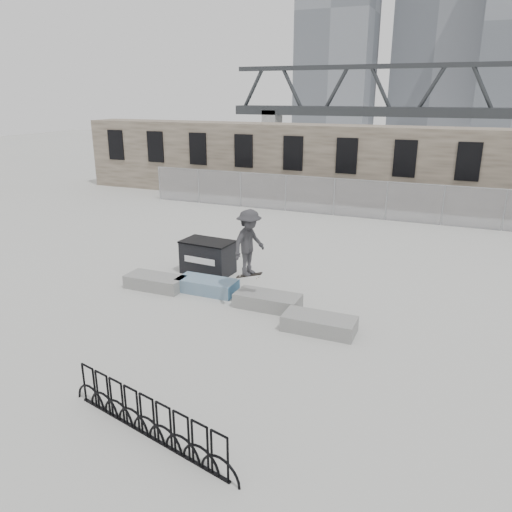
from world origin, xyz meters
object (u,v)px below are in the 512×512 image
(planter_center_right, at_px, (268,300))
(dumpster, at_px, (208,257))
(planter_far_left, at_px, (155,281))
(skateboarder, at_px, (249,243))
(planter_offset, at_px, (319,323))
(planter_center_left, at_px, (207,285))
(bike_rack, at_px, (147,417))

(planter_center_right, bearing_deg, dumpster, 146.94)
(planter_far_left, relative_size, skateboarder, 0.93)
(planter_center_right, relative_size, dumpster, 1.04)
(planter_offset, bearing_deg, dumpster, 149.40)
(planter_far_left, distance_m, planter_center_right, 4.09)
(planter_center_right, height_order, planter_offset, same)
(planter_center_left, height_order, planter_center_right, same)
(planter_offset, bearing_deg, bike_rack, -107.45)
(planter_center_left, bearing_deg, planter_far_left, -167.72)
(dumpster, xyz_separation_m, bike_rack, (3.31, -8.61, -0.18))
(dumpster, height_order, skateboarder, skateboarder)
(planter_center_left, xyz_separation_m, planter_center_right, (2.32, -0.40, 0.00))
(planter_center_left, relative_size, planter_center_right, 1.00)
(planter_offset, distance_m, skateboarder, 3.17)
(planter_center_left, distance_m, planter_center_right, 2.36)
(planter_far_left, bearing_deg, planter_center_right, -0.19)
(planter_offset, bearing_deg, planter_center_right, 153.77)
(planter_offset, height_order, skateboarder, skateboarder)
(planter_center_left, xyz_separation_m, bike_rack, (2.46, -6.94, 0.20))
(planter_far_left, distance_m, planter_offset, 6.07)
(planter_offset, distance_m, dumpster, 5.90)
(planter_center_right, height_order, bike_rack, bike_rack)
(dumpster, relative_size, skateboarder, 0.90)
(planter_center_left, relative_size, planter_offset, 1.00)
(bike_rack, bearing_deg, planter_center_right, 91.23)
(planter_far_left, height_order, bike_rack, bike_rack)
(bike_rack, height_order, skateboarder, skateboarder)
(dumpster, distance_m, bike_rack, 9.22)
(bike_rack, bearing_deg, planter_offset, 72.55)
(planter_far_left, distance_m, skateboarder, 3.96)
(planter_center_right, distance_m, dumpster, 3.80)
(planter_center_left, bearing_deg, planter_center_right, -9.70)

